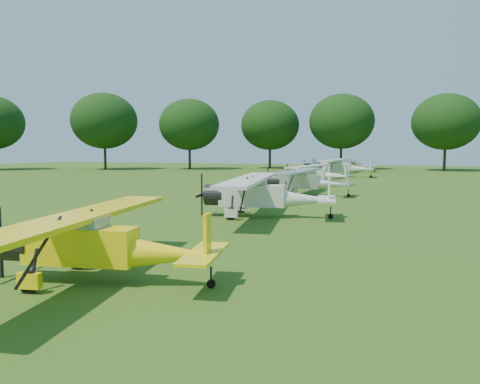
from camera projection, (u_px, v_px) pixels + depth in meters
The scene contains 9 objects.
ground at pixel (254, 210), 26.59m from camera, with size 160.00×160.00×0.00m, color #204D13.
tree_belt at pixel (319, 63), 24.84m from camera, with size 137.36×130.27×14.52m.
aircraft_2 at pixel (97, 240), 12.15m from camera, with size 6.22×9.85×1.93m.
aircraft_3 at pixel (262, 192), 23.86m from camera, with size 7.06×11.19×2.20m.
aircraft_4 at pixel (305, 179), 35.13m from camera, with size 6.53×10.39×2.05m.
aircraft_5 at pixel (315, 172), 46.06m from camera, with size 6.48×10.28×2.02m.
aircraft_6 at pixel (340, 166), 58.28m from camera, with size 7.57×12.05×2.38m.
aircraft_7 at pixel (354, 164), 71.24m from camera, with size 6.07×9.65×1.90m.
golf_cart at pixel (309, 166), 75.77m from camera, with size 2.60×2.02×1.96m.
Camera 1 is at (7.89, -25.19, 3.49)m, focal length 35.00 mm.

